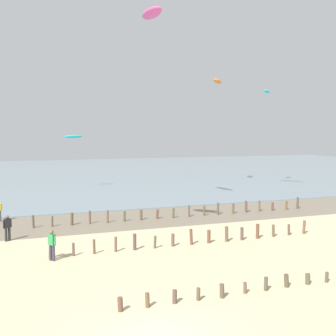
% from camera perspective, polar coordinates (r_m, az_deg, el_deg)
% --- Properties ---
extents(wet_sand_strip, '(120.00, 7.36, 0.01)m').
position_cam_1_polar(wet_sand_strip, '(32.20, -11.99, -7.61)').
color(wet_sand_strip, '#7A6D59').
rests_on(wet_sand_strip, ground).
extents(sea, '(160.00, 70.00, 0.10)m').
position_cam_1_polar(sea, '(70.34, -15.85, -0.83)').
color(sea, gray).
rests_on(sea, ground).
extents(groyne_near, '(10.02, 0.35, 0.62)m').
position_cam_1_polar(groyne_near, '(18.18, 8.77, -16.68)').
color(groyne_near, brown).
rests_on(groyne_near, ground).
extents(groyne_mid, '(17.10, 0.34, 1.00)m').
position_cam_1_polar(groyne_mid, '(25.64, 4.21, -9.77)').
color(groyne_mid, brown).
rests_on(groyne_mid, ground).
extents(groyne_far, '(23.41, 0.38, 1.07)m').
position_cam_1_polar(groyne_far, '(33.62, 2.67, -6.18)').
color(groyne_far, brown).
rests_on(groyne_far, ground).
extents(person_mid_beach, '(0.51, 0.36, 1.71)m').
position_cam_1_polar(person_mid_beach, '(28.13, -21.86, -7.80)').
color(person_mid_beach, '#232328').
rests_on(person_mid_beach, ground).
extents(person_by_waterline, '(0.41, 0.45, 1.71)m').
position_cam_1_polar(person_by_waterline, '(23.16, -16.19, -10.36)').
color(person_by_waterline, '#383842').
rests_on(person_by_waterline, ground).
extents(kite_aloft_0, '(2.23, 0.92, 0.42)m').
position_cam_1_polar(kite_aloft_0, '(50.10, -13.32, 4.38)').
color(kite_aloft_0, '#19B2B7').
extents(kite_aloft_1, '(2.69, 3.33, 0.79)m').
position_cam_1_polar(kite_aloft_1, '(53.22, 7.04, 12.14)').
color(kite_aloft_1, orange).
extents(kite_aloft_2, '(1.68, 3.54, 0.90)m').
position_cam_1_polar(kite_aloft_2, '(37.22, -2.33, 21.14)').
color(kite_aloft_2, '#E54C99').
extents(kite_aloft_4, '(2.10, 2.14, 0.62)m').
position_cam_1_polar(kite_aloft_4, '(53.83, 13.82, 10.54)').
color(kite_aloft_4, '#19B2B7').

